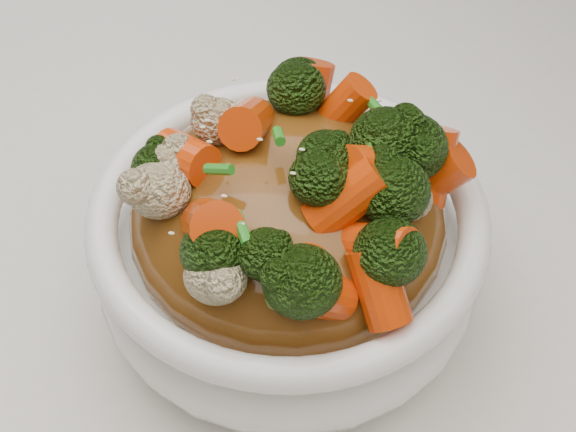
# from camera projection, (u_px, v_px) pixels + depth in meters

# --- Properties ---
(tablecloth) EXTENTS (1.20, 0.80, 0.04)m
(tablecloth) POSITION_uv_depth(u_px,v_px,m) (220.00, 332.00, 0.50)
(tablecloth) COLOR silver
(tablecloth) RESTS_ON dining_table
(bowl) EXTENTS (0.25, 0.25, 0.08)m
(bowl) POSITION_uv_depth(u_px,v_px,m) (288.00, 254.00, 0.47)
(bowl) COLOR white
(bowl) RESTS_ON tablecloth
(sauce_base) EXTENTS (0.20, 0.20, 0.09)m
(sauce_base) POSITION_uv_depth(u_px,v_px,m) (288.00, 220.00, 0.45)
(sauce_base) COLOR #5F3510
(sauce_base) RESTS_ON bowl
(carrots) EXTENTS (0.20, 0.20, 0.05)m
(carrots) POSITION_uv_depth(u_px,v_px,m) (288.00, 136.00, 0.40)
(carrots) COLOR #CF3A06
(carrots) RESTS_ON sauce_base
(broccoli) EXTENTS (0.20, 0.20, 0.04)m
(broccoli) POSITION_uv_depth(u_px,v_px,m) (288.00, 137.00, 0.40)
(broccoli) COLOR black
(broccoli) RESTS_ON sauce_base
(cauliflower) EXTENTS (0.20, 0.20, 0.03)m
(cauliflower) POSITION_uv_depth(u_px,v_px,m) (288.00, 140.00, 0.40)
(cauliflower) COLOR #CCBA8B
(cauliflower) RESTS_ON sauce_base
(scallions) EXTENTS (0.15, 0.15, 0.02)m
(scallions) POSITION_uv_depth(u_px,v_px,m) (288.00, 134.00, 0.40)
(scallions) COLOR #257E1D
(scallions) RESTS_ON sauce_base
(sesame_seeds) EXTENTS (0.18, 0.18, 0.01)m
(sesame_seeds) POSITION_uv_depth(u_px,v_px,m) (288.00, 134.00, 0.40)
(sesame_seeds) COLOR beige
(sesame_seeds) RESTS_ON sauce_base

